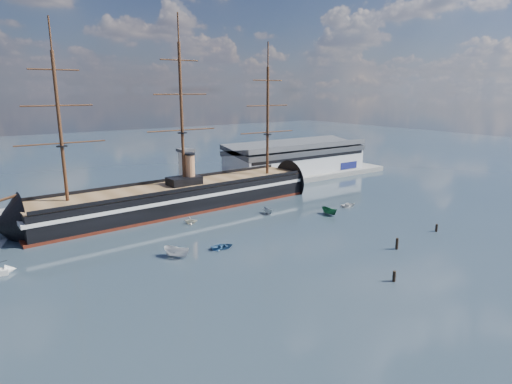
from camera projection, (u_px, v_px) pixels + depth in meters
ground at (230, 222)px, 120.55m from camera, size 600.00×600.00×0.00m
quay at (201, 193)px, 154.78m from camera, size 180.00×18.00×2.00m
warehouse at (296, 158)px, 182.97m from camera, size 63.00×21.00×11.60m
quay_tower at (186, 170)px, 146.21m from camera, size 5.00×5.00×15.00m
warship at (174, 198)px, 131.11m from camera, size 113.23×20.26×53.94m
motorboat_a at (177, 257)px, 95.27m from camera, size 8.02×6.14×3.05m
motorboat_b at (222, 249)px, 100.46m from camera, size 2.00×3.53×1.55m
motorboat_c at (268, 214)px, 128.56m from camera, size 5.34×2.35×2.08m
motorboat_d at (191, 224)px, 119.11m from camera, size 5.49×6.36×2.18m
motorboat_e at (349, 207)px, 136.69m from camera, size 1.60×3.44×1.56m
motorboat_f at (329, 215)px, 127.78m from camera, size 6.79×2.62×2.69m
piling_near_mid at (394, 281)px, 83.25m from camera, size 0.64×0.64×2.87m
piling_near_right at (396, 249)px, 100.06m from camera, size 0.64×0.64×3.45m
piling_far_right at (436, 232)px, 112.56m from camera, size 0.64×0.64×2.75m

